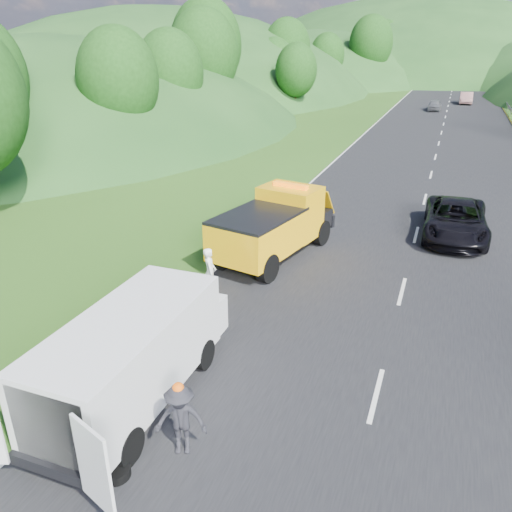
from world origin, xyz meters
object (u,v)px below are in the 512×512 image
at_px(worker, 183,451).
at_px(spare_tire, 117,476).
at_px(tow_truck, 275,224).
at_px(white_van, 134,352).
at_px(child, 210,339).
at_px(woman, 211,296).
at_px(suitcase, 151,298).
at_px(passing_suv, 453,237).

relative_size(worker, spare_tire, 2.85).
relative_size(tow_truck, worker, 4.05).
relative_size(white_van, child, 6.31).
height_order(white_van, child, white_van).
distance_m(woman, worker, 7.15).
xyz_separation_m(child, suitcase, (-2.65, 1.10, 0.32)).
bearing_deg(suitcase, tow_truck, 66.64).
height_order(woman, spare_tire, woman).
distance_m(woman, child, 2.75).
height_order(child, spare_tire, child).
relative_size(worker, suitcase, 2.61).
bearing_deg(spare_tire, passing_suv, 70.10).
distance_m(tow_truck, worker, 11.03).
bearing_deg(woman, suitcase, 104.01).
bearing_deg(worker, white_van, 127.70).
bearing_deg(passing_suv, child, -121.15).
bearing_deg(white_van, tow_truck, 88.37).
height_order(woman, child, woman).
relative_size(woman, suitcase, 2.72).
height_order(white_van, worker, white_van).
bearing_deg(suitcase, woman, 43.06).
height_order(white_van, woman, white_van).
distance_m(worker, passing_suv, 16.54).
bearing_deg(child, tow_truck, 135.28).
bearing_deg(spare_tire, suitcase, 116.19).
bearing_deg(white_van, suitcase, 117.65).
relative_size(child, spare_tire, 1.79).
relative_size(child, suitcase, 1.64).
bearing_deg(tow_truck, child, -75.81).
bearing_deg(tow_truck, suitcase, -101.39).
distance_m(tow_truck, spare_tire, 11.99).
bearing_deg(worker, woman, 91.19).
relative_size(woman, spare_tire, 2.97).
xyz_separation_m(suitcase, passing_suv, (9.20, 10.43, -0.32)).
distance_m(child, suitcase, 2.89).
bearing_deg(worker, tow_truck, 78.87).
bearing_deg(woman, spare_tire, 162.91).
bearing_deg(passing_suv, tow_truck, -145.83).
relative_size(woman, worker, 1.04).
bearing_deg(worker, passing_suv, 52.03).
relative_size(spare_tire, passing_suv, 0.10).
height_order(child, worker, worker).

